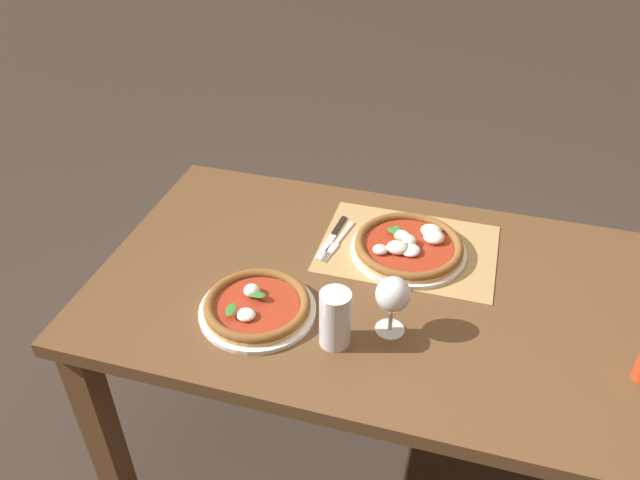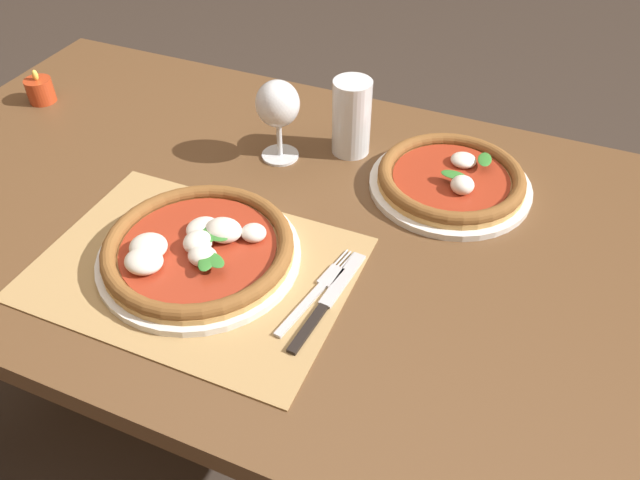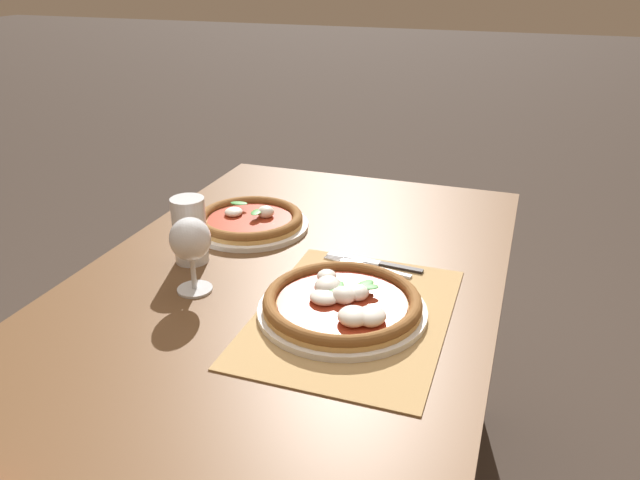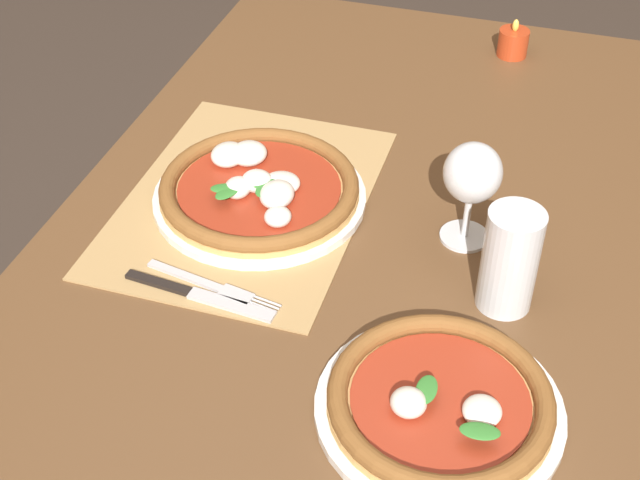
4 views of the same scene
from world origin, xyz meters
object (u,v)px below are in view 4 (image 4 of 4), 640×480
at_px(pizza_far, 440,403).
at_px(knife, 199,295).
at_px(pizza_near, 259,189).
at_px(wine_glass, 472,177).
at_px(votive_candle, 513,44).
at_px(fork, 213,286).
at_px(pint_glass, 510,262).

xyz_separation_m(pizza_far, knife, (-0.09, -0.34, -0.01)).
distance_m(pizza_near, wine_glass, 0.32).
height_order(wine_glass, votive_candle, wine_glass).
height_order(pizza_near, knife, pizza_near).
relative_size(wine_glass, fork, 0.78).
height_order(pizza_far, wine_glass, wine_glass).
xyz_separation_m(pizza_far, fork, (-0.12, -0.33, -0.01)).
bearing_deg(pint_glass, wine_glass, -148.43).
bearing_deg(pizza_far, fork, -109.60).
height_order(pint_glass, votive_candle, pint_glass).
bearing_deg(pint_glass, votive_candle, -173.10).
xyz_separation_m(pint_glass, fork, (0.09, -0.37, -0.06)).
relative_size(pint_glass, votive_candle, 2.01).
bearing_deg(pizza_near, wine_glass, 91.39).
relative_size(pint_glass, knife, 0.67).
distance_m(pint_glass, knife, 0.40).
distance_m(knife, votive_candle, 0.84).
bearing_deg(knife, wine_glass, 126.19).
height_order(pint_glass, knife, pint_glass).
xyz_separation_m(pizza_near, votive_candle, (-0.56, 0.29, -0.00)).
bearing_deg(knife, pizza_far, 74.27).
distance_m(fork, votive_candle, 0.81).
bearing_deg(wine_glass, pint_glass, 31.57).
bearing_deg(pizza_far, knife, -105.73).
bearing_deg(fork, knife, -27.14).
xyz_separation_m(pint_glass, votive_candle, (-0.67, -0.08, -0.05)).
bearing_deg(pizza_far, pint_glass, 168.25).
xyz_separation_m(wine_glass, votive_candle, (-0.56, -0.01, -0.08)).
xyz_separation_m(fork, votive_candle, (-0.76, 0.29, 0.02)).
distance_m(pizza_far, knife, 0.35).
bearing_deg(wine_glass, pizza_near, -88.61).
bearing_deg(votive_candle, wine_glass, 1.10).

